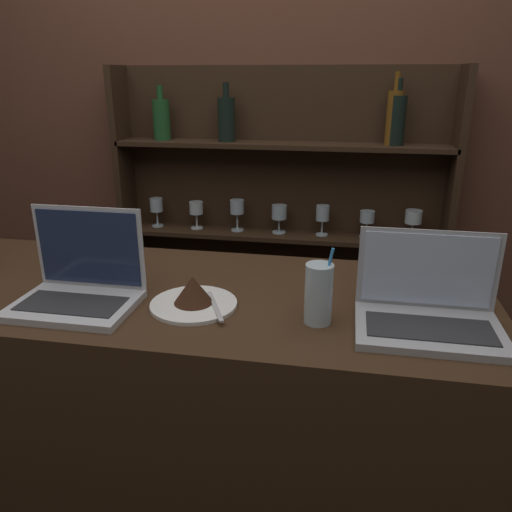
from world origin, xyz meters
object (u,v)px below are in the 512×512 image
Objects in this scene: laptop_near at (80,283)px; laptop_far at (428,308)px; cake_plate at (193,296)px; water_glass at (319,294)px.

laptop_near is 0.85m from laptop_far.
water_glass reaches higher than cake_plate.
laptop_far is at bearing 1.64° from laptop_near.
laptop_near reaches higher than laptop_far.
water_glass is at bearing 0.11° from laptop_near.
laptop_far reaches higher than cake_plate.
laptop_far is 1.48× the size of cake_plate.
laptop_far is at bearing 5.32° from water_glass.
laptop_near reaches higher than water_glass.
laptop_near is 0.29m from cake_plate.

